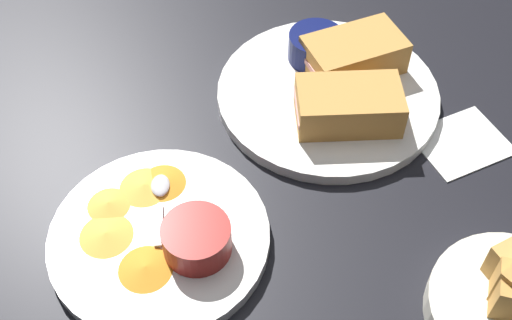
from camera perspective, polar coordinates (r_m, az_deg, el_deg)
name	(u,v)px	position (r cm, az deg, el deg)	size (l,w,h in cm)	color
ground_plane	(300,167)	(82.22, 3.84, -0.60)	(110.00, 110.00, 3.00)	black
plate_sandwich_main	(328,94)	(88.05, 6.30, 5.74)	(29.55, 29.55, 1.60)	white
sandwich_half_near	(349,106)	(82.37, 8.13, 4.75)	(14.56, 10.54, 4.80)	#C68C42
sandwich_half_far	(354,55)	(89.53, 8.56, 9.12)	(13.91, 8.91, 4.80)	#C68C42
ramekin_dark_sauce	(316,46)	(90.75, 5.29, 9.94)	(7.63, 7.63, 3.94)	#0C144C
spoon_by_dark_ramekin	(322,85)	(87.65, 5.84, 6.59)	(3.35, 9.96, 0.80)	silver
plate_chips_companion	(160,238)	(73.83, -8.45, -6.75)	(24.67, 24.67, 1.60)	white
ramekin_light_gravy	(197,238)	(69.96, -5.23, -6.84)	(7.49, 7.49, 3.71)	maroon
spoon_by_gravy_ramekin	(160,195)	(75.83, -8.41, -3.02)	(3.76, 9.93, 0.80)	silver
plantain_chip_scatter	(134,215)	(74.65, -10.63, -4.80)	(15.26, 17.90, 0.60)	gold
paper_napkin_folded	(462,142)	(86.49, 17.59, 1.50)	(11.00, 9.00, 0.40)	white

